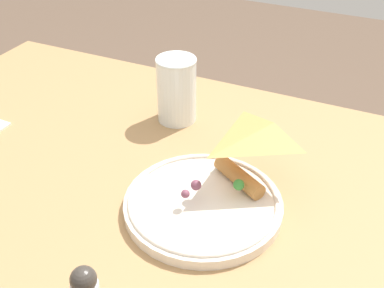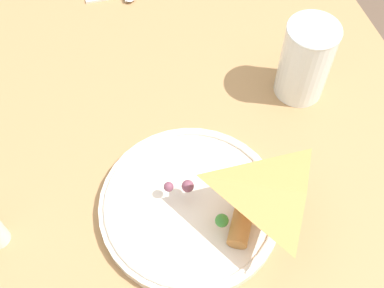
# 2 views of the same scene
# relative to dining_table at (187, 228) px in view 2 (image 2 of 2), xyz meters

# --- Properties ---
(dining_table) EXTENTS (1.24, 0.75, 0.72)m
(dining_table) POSITION_rel_dining_table_xyz_m (0.00, 0.00, 0.00)
(dining_table) COLOR #A87F51
(dining_table) RESTS_ON ground_plane
(plate_pizza) EXTENTS (0.23, 0.23, 0.05)m
(plate_pizza) POSITION_rel_dining_table_xyz_m (0.02, 0.01, 0.11)
(plate_pizza) COLOR silver
(plate_pizza) RESTS_ON dining_table
(milk_glass) EXTENTS (0.07, 0.07, 0.12)m
(milk_glass) POSITION_rel_dining_table_xyz_m (-0.13, 0.20, 0.16)
(milk_glass) COLOR white
(milk_glass) RESTS_ON dining_table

